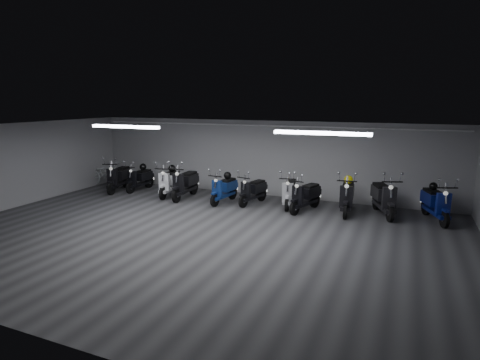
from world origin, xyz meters
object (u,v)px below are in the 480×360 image
at_px(helmet_4, 348,180).
at_px(scooter_0, 118,173).
at_px(scooter_7, 305,191).
at_px(scooter_9, 384,192).
at_px(bicycle, 106,171).
at_px(scooter_8, 347,191).
at_px(helmet_3, 143,167).
at_px(scooter_4, 224,185).
at_px(helmet_0, 228,175).
at_px(scooter_1, 139,175).
at_px(helmet_1, 433,186).
at_px(scooter_5, 253,186).
at_px(scooter_2, 169,178).
at_px(helmet_2, 172,168).
at_px(scooter_3, 185,179).
at_px(scooter_6, 289,187).
at_px(scooter_10, 436,198).

bearing_deg(helmet_4, scooter_0, -175.96).
height_order(scooter_0, scooter_7, scooter_0).
distance_m(scooter_9, bicycle, 10.93).
xyz_separation_m(scooter_8, helmet_3, (-8.02, 0.30, 0.20)).
relative_size(scooter_0, scooter_9, 0.97).
distance_m(scooter_4, helmet_3, 3.94).
distance_m(helmet_0, helmet_3, 3.93).
distance_m(scooter_1, helmet_3, 0.37).
height_order(scooter_7, helmet_3, scooter_7).
bearing_deg(helmet_1, helmet_4, -176.06).
xyz_separation_m(scooter_1, scooter_5, (4.88, -0.18, -0.01)).
relative_size(scooter_2, scooter_7, 1.04).
xyz_separation_m(scooter_0, scooter_4, (4.58, -0.00, -0.08)).
xyz_separation_m(scooter_1, helmet_3, (0.01, 0.24, 0.29)).
bearing_deg(scooter_7, helmet_4, 42.34).
height_order(scooter_7, scooter_8, scooter_8).
bearing_deg(bicycle, scooter_1, -94.30).
bearing_deg(bicycle, scooter_8, -91.00).
distance_m(scooter_2, helmet_1, 8.92).
relative_size(scooter_2, helmet_2, 6.81).
bearing_deg(scooter_8, scooter_3, 178.58).
xyz_separation_m(scooter_4, helmet_0, (0.03, 0.24, 0.29)).
distance_m(scooter_7, helmet_2, 5.24).
height_order(scooter_3, scooter_4, scooter_3).
bearing_deg(scooter_4, scooter_1, -179.04).
bearing_deg(helmet_3, helmet_0, -5.94).
bearing_deg(helmet_1, scooter_7, -168.84).
height_order(helmet_3, helmet_4, helmet_4).
bearing_deg(scooter_8, scooter_6, 173.66).
relative_size(scooter_1, scooter_10, 0.89).
relative_size(scooter_3, scooter_5, 1.18).
relative_size(scooter_10, helmet_1, 7.97).
height_order(scooter_3, scooter_5, scooter_3).
bearing_deg(scooter_4, scooter_8, 11.78).
height_order(scooter_4, scooter_8, scooter_8).
xyz_separation_m(helmet_0, helmet_2, (-2.38, 0.15, 0.07)).
distance_m(scooter_1, scooter_10, 10.56).
relative_size(scooter_9, helmet_2, 7.28).
relative_size(scooter_7, scooter_8, 0.93).
distance_m(scooter_2, bicycle, 3.43).
xyz_separation_m(scooter_3, scooter_9, (6.79, 0.53, 0.01)).
bearing_deg(scooter_1, scooter_2, -7.44).
bearing_deg(helmet_4, bicycle, -179.62).
bearing_deg(helmet_2, scooter_4, -9.49).
bearing_deg(scooter_8, scooter_10, -0.37).
bearing_deg(scooter_1, scooter_0, -147.08).
bearing_deg(scooter_1, helmet_4, 3.93).
height_order(scooter_5, helmet_3, scooter_5).
relative_size(helmet_2, helmet_4, 0.99).
relative_size(scooter_4, bicycle, 0.91).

